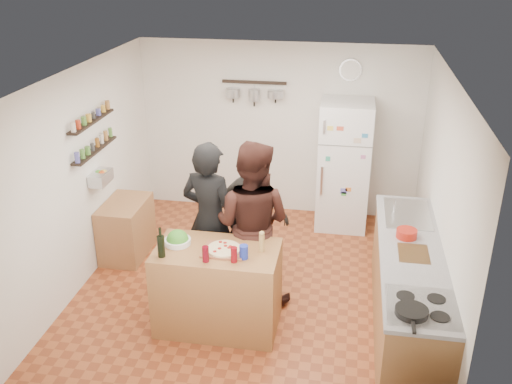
% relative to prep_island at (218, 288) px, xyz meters
% --- Properties ---
extents(room_shell, '(4.20, 4.20, 4.20)m').
position_rel_prep_island_xyz_m(room_shell, '(0.24, 1.23, 0.79)').
color(room_shell, brown).
rests_on(room_shell, ground).
extents(prep_island, '(1.25, 0.72, 0.91)m').
position_rel_prep_island_xyz_m(prep_island, '(0.00, 0.00, 0.00)').
color(prep_island, '#946136').
rests_on(prep_island, floor).
extents(pizza_board, '(0.42, 0.34, 0.02)m').
position_rel_prep_island_xyz_m(pizza_board, '(0.08, -0.02, 0.47)').
color(pizza_board, brown).
rests_on(pizza_board, prep_island).
extents(pizza, '(0.34, 0.34, 0.02)m').
position_rel_prep_island_xyz_m(pizza, '(0.08, -0.02, 0.48)').
color(pizza, beige).
rests_on(pizza, pizza_board).
extents(salad_bowl, '(0.27, 0.27, 0.05)m').
position_rel_prep_island_xyz_m(salad_bowl, '(-0.42, 0.05, 0.48)').
color(salad_bowl, silver).
rests_on(salad_bowl, prep_island).
extents(wine_bottle, '(0.07, 0.07, 0.22)m').
position_rel_prep_island_xyz_m(wine_bottle, '(-0.50, -0.22, 0.57)').
color(wine_bottle, black).
rests_on(wine_bottle, prep_island).
extents(wine_glass_near, '(0.07, 0.07, 0.16)m').
position_rel_prep_island_xyz_m(wine_glass_near, '(-0.05, -0.24, 0.54)').
color(wine_glass_near, '#500611').
rests_on(wine_glass_near, prep_island).
extents(wine_glass_far, '(0.06, 0.06, 0.16)m').
position_rel_prep_island_xyz_m(wine_glass_far, '(0.22, -0.20, 0.53)').
color(wine_glass_far, '#62080E').
rests_on(wine_glass_far, prep_island).
extents(pepper_mill, '(0.05, 0.05, 0.18)m').
position_rel_prep_island_xyz_m(pepper_mill, '(0.45, 0.05, 0.54)').
color(pepper_mill, '#A98247').
rests_on(pepper_mill, prep_island).
extents(salt_canister, '(0.09, 0.09, 0.14)m').
position_rel_prep_island_xyz_m(salt_canister, '(0.30, -0.12, 0.53)').
color(salt_canister, navy).
rests_on(salt_canister, prep_island).
extents(person_left, '(0.76, 0.61, 1.83)m').
position_rel_prep_island_xyz_m(person_left, '(-0.22, 0.61, 0.46)').
color(person_left, black).
rests_on(person_left, floor).
extents(person_center, '(1.03, 0.88, 1.88)m').
position_rel_prep_island_xyz_m(person_center, '(0.26, 0.57, 0.48)').
color(person_center, black).
rests_on(person_center, floor).
extents(person_back, '(0.99, 0.64, 1.56)m').
position_rel_prep_island_xyz_m(person_back, '(0.18, 1.11, 0.33)').
color(person_back, '#2F2D2A').
rests_on(person_back, floor).
extents(counter_run, '(0.63, 2.63, 0.90)m').
position_rel_prep_island_xyz_m(counter_run, '(1.94, 0.29, -0.01)').
color(counter_run, '#9E7042').
rests_on(counter_run, floor).
extents(stove_top, '(0.60, 0.62, 0.02)m').
position_rel_prep_island_xyz_m(stove_top, '(1.94, -0.66, 0.46)').
color(stove_top, white).
rests_on(stove_top, counter_run).
extents(skillet, '(0.28, 0.28, 0.05)m').
position_rel_prep_island_xyz_m(skillet, '(1.84, -0.79, 0.49)').
color(skillet, black).
rests_on(skillet, stove_top).
extents(sink, '(0.50, 0.80, 0.03)m').
position_rel_prep_island_xyz_m(sink, '(1.94, 1.14, 0.46)').
color(sink, silver).
rests_on(sink, counter_run).
extents(cutting_board, '(0.30, 0.40, 0.02)m').
position_rel_prep_island_xyz_m(cutting_board, '(1.94, 0.24, 0.46)').
color(cutting_board, olive).
rests_on(cutting_board, counter_run).
extents(red_bowl, '(0.21, 0.21, 0.09)m').
position_rel_prep_island_xyz_m(red_bowl, '(1.89, 0.56, 0.51)').
color(red_bowl, '#A21E12').
rests_on(red_bowl, counter_run).
extents(fridge, '(0.70, 0.68, 1.80)m').
position_rel_prep_island_xyz_m(fridge, '(1.19, 2.59, 0.45)').
color(fridge, white).
rests_on(fridge, floor).
extents(wall_clock, '(0.30, 0.03, 0.30)m').
position_rel_prep_island_xyz_m(wall_clock, '(1.19, 2.92, 1.69)').
color(wall_clock, silver).
rests_on(wall_clock, back_wall).
extents(spice_shelf_lower, '(0.12, 1.00, 0.02)m').
position_rel_prep_island_xyz_m(spice_shelf_lower, '(-1.69, 1.04, 1.04)').
color(spice_shelf_lower, black).
rests_on(spice_shelf_lower, left_wall).
extents(spice_shelf_upper, '(0.12, 1.00, 0.02)m').
position_rel_prep_island_xyz_m(spice_shelf_upper, '(-1.69, 1.04, 1.40)').
color(spice_shelf_upper, black).
rests_on(spice_shelf_upper, left_wall).
extents(produce_basket, '(0.18, 0.35, 0.14)m').
position_rel_prep_island_xyz_m(produce_basket, '(-1.66, 1.04, 0.69)').
color(produce_basket, silver).
rests_on(produce_basket, left_wall).
extents(side_table, '(0.50, 0.80, 0.73)m').
position_rel_prep_island_xyz_m(side_table, '(-1.50, 1.25, -0.09)').
color(side_table, '#A86D46').
rests_on(side_table, floor).
extents(pot_rack, '(0.90, 0.04, 0.04)m').
position_rel_prep_island_xyz_m(pot_rack, '(-0.11, 2.84, 1.49)').
color(pot_rack, black).
rests_on(pot_rack, back_wall).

